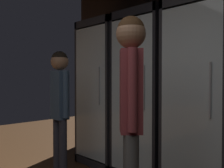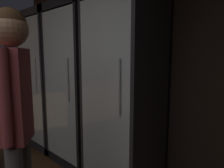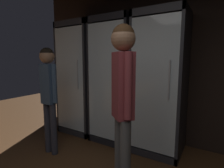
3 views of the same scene
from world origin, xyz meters
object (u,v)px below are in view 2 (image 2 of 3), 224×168
(cooler_center, at_px, (127,93))
(shopper_far, at_px, (15,107))
(cooler_far_left, at_px, (53,81))
(cooler_left, at_px, (83,86))

(cooler_center, height_order, shopper_far, cooler_center)
(cooler_center, bearing_deg, cooler_far_left, 179.99)
(cooler_left, bearing_deg, shopper_far, -57.90)
(cooler_far_left, xyz_separation_m, cooler_left, (0.76, 0.00, -0.00))
(cooler_far_left, distance_m, shopper_far, 1.90)
(shopper_far, bearing_deg, cooler_left, 122.10)
(cooler_center, bearing_deg, shopper_far, -91.49)
(cooler_left, relative_size, shopper_far, 1.21)
(cooler_left, distance_m, cooler_center, 0.76)
(cooler_left, bearing_deg, cooler_far_left, -179.82)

